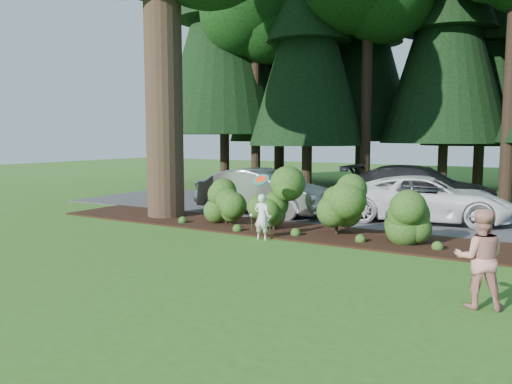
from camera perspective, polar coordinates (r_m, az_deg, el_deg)
ground at (r=11.85m, az=-4.11°, el=-6.94°), size 80.00×80.00×0.00m
mulch_bed at (r=14.57m, az=3.23°, el=-4.33°), size 16.00×2.50×0.05m
driveway at (r=18.40m, az=9.36°, el=-2.20°), size 22.00×6.00×0.03m
shrub_row at (r=14.01m, az=5.83°, el=-1.53°), size 6.53×1.60×1.61m
lily_cluster at (r=13.90m, az=0.52°, el=-2.87°), size 0.69×0.09×0.57m
car_silver_wagon at (r=17.37m, az=0.77°, el=0.05°), size 4.78×1.67×1.57m
car_white_suv at (r=16.77m, az=18.90°, el=-0.74°), size 5.53×3.25×1.44m
car_dark_suv at (r=19.55m, az=18.12°, el=0.51°), size 5.60×2.29×1.62m
child at (r=13.17m, az=0.69°, el=-2.86°), size 0.45×0.30×1.23m
adult at (r=8.72m, az=24.20°, el=-6.94°), size 0.91×0.79×1.60m
frisbee at (r=13.00m, az=0.54°, el=1.42°), size 0.45×0.39×0.28m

